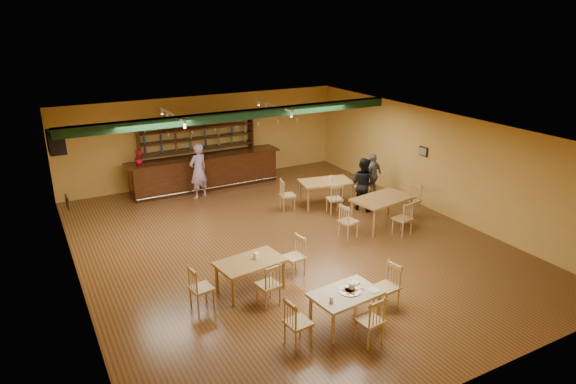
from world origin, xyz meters
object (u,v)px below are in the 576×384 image
dining_table_c (251,276)px  patron_right_a (363,184)px  dining_table_b (326,193)px  patron_bar (198,171)px  near_table (345,309)px  bar_counter (206,172)px  dining_table_d (382,212)px

dining_table_c → patron_right_a: patron_right_a is taller
dining_table_b → patron_bar: bearing=153.4°
patron_bar → near_table: bearing=68.9°
near_table → patron_bar: bearing=84.9°
dining_table_c → near_table: bearing=-69.8°
dining_table_b → near_table: dining_table_b is taller
bar_counter → dining_table_b: (2.69, -3.32, -0.17)m
bar_counter → dining_table_c: bearing=-102.1°
near_table → dining_table_d: bearing=37.9°
dining_table_d → near_table: 5.01m
bar_counter → patron_bar: bearing=-122.1°
dining_table_b → dining_table_d: bearing=-65.1°
dining_table_c → near_table: dining_table_c is taller
near_table → patron_right_a: bearing=44.8°
patron_bar → dining_table_c: bearing=59.2°
near_table → patron_bar: 8.07m
dining_table_b → near_table: bearing=-107.9°
dining_table_c → bar_counter: bearing=70.4°
near_table → bar_counter: bearing=81.5°
dining_table_d → near_table: dining_table_d is taller
bar_counter → dining_table_c: size_ratio=3.70×
bar_counter → dining_table_b: 4.28m
dining_table_d → patron_bar: size_ratio=0.92×
dining_table_c → patron_bar: size_ratio=0.78×
dining_table_b → dining_table_c: 5.48m
dining_table_c → dining_table_d: size_ratio=0.86×
dining_table_b → bar_counter: bearing=140.3°
dining_table_d → near_table: (-3.62, -3.46, -0.07)m
bar_counter → patron_bar: size_ratio=2.90×
near_table → dining_table_c: bearing=112.0°
dining_table_b → patron_right_a: size_ratio=0.97×
patron_bar → patron_right_a: (4.01, -3.30, -0.10)m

